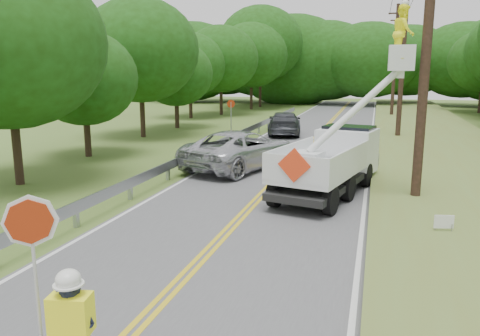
# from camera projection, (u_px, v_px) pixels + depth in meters

# --- Properties ---
(ground) EXTENTS (140.00, 140.00, 0.00)m
(ground) POSITION_uv_depth(u_px,v_px,m) (144.00, 321.00, 8.15)
(ground) COLOR #4C5F25
(ground) RESTS_ON ground
(road) EXTENTS (7.20, 96.00, 0.03)m
(road) POSITION_uv_depth(u_px,v_px,m) (289.00, 166.00, 21.33)
(road) COLOR #525255
(road) RESTS_ON ground
(guardrail) EXTENTS (0.18, 48.00, 0.77)m
(guardrail) POSITION_uv_depth(u_px,v_px,m) (211.00, 147.00, 23.16)
(guardrail) COLOR #9A9FA3
(guardrail) RESTS_ON ground
(utility_poles) EXTENTS (1.60, 43.30, 10.00)m
(utility_poles) POSITION_uv_depth(u_px,v_px,m) (411.00, 48.00, 21.77)
(utility_poles) COLOR black
(utility_poles) RESTS_ON ground
(tall_grass_verge) EXTENTS (7.00, 96.00, 0.30)m
(tall_grass_verge) POSITION_uv_depth(u_px,v_px,m) (460.00, 172.00, 19.39)
(tall_grass_verge) COLOR olive
(tall_grass_verge) RESTS_ON ground
(treeline_left) EXTENTS (11.09, 56.96, 11.68)m
(treeline_left) POSITION_uv_depth(u_px,v_px,m) (205.00, 51.00, 39.23)
(treeline_left) COLOR #332319
(treeline_left) RESTS_ON ground
(treeline_horizon) EXTENTS (58.25, 14.48, 12.05)m
(treeline_horizon) POSITION_uv_depth(u_px,v_px,m) (356.00, 61.00, 59.55)
(treeline_horizon) COLOR #1A3F0D
(treeline_horizon) RESTS_ON ground
(flagger) EXTENTS (1.08, 0.50, 2.73)m
(flagger) POSITION_uv_depth(u_px,v_px,m) (71.00, 331.00, 5.98)
(flagger) COLOR #191E33
(flagger) RESTS_ON road
(bucket_truck) EXTENTS (4.23, 6.46, 6.16)m
(bucket_truck) POSITION_uv_depth(u_px,v_px,m) (341.00, 151.00, 16.77)
(bucket_truck) COLOR black
(bucket_truck) RESTS_ON road
(suv_silver) EXTENTS (4.57, 6.61, 1.68)m
(suv_silver) POSITION_uv_depth(u_px,v_px,m) (241.00, 149.00, 20.67)
(suv_silver) COLOR #BABBC1
(suv_silver) RESTS_ON road
(suv_darkgrey) EXTENTS (2.96, 5.50, 1.51)m
(suv_darkgrey) POSITION_uv_depth(u_px,v_px,m) (285.00, 123.00, 31.77)
(suv_darkgrey) COLOR #393B41
(suv_darkgrey) RESTS_ON road
(stop_sign_permanent) EXTENTS (0.53, 0.06, 2.47)m
(stop_sign_permanent) POSITION_uv_depth(u_px,v_px,m) (231.00, 113.00, 29.57)
(stop_sign_permanent) COLOR #9A9FA3
(stop_sign_permanent) RESTS_ON ground
(yard_sign) EXTENTS (0.48, 0.13, 0.70)m
(yard_sign) POSITION_uv_depth(u_px,v_px,m) (444.00, 223.00, 11.80)
(yard_sign) COLOR white
(yard_sign) RESTS_ON ground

